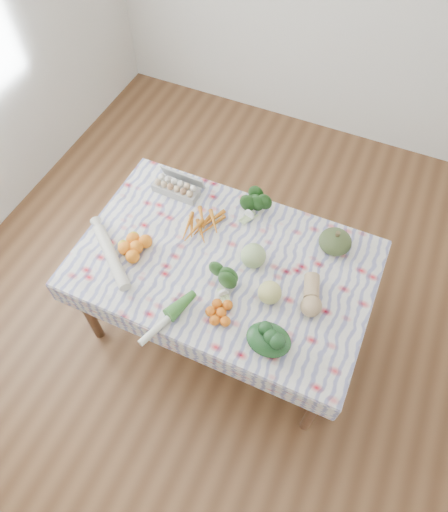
{
  "coord_description": "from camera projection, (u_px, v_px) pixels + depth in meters",
  "views": [
    {
      "loc": [
        0.57,
        -1.28,
        2.91
      ],
      "look_at": [
        0.0,
        0.0,
        0.82
      ],
      "focal_mm": 32.0,
      "sensor_mm": 36.0,
      "label": 1
    }
  ],
  "objects": [
    {
      "name": "broccoli",
      "position": [
        220.0,
        284.0,
        2.42
      ],
      "size": [
        0.2,
        0.2,
        0.1
      ],
      "primitive_type": "ellipsoid",
      "rotation": [
        0.0,
        0.0,
        0.77
      ],
      "color": "#24501D",
      "rests_on": "tablecloth"
    },
    {
      "name": "egg_carton",
      "position": [
        176.0,
        189.0,
        2.82
      ],
      "size": [
        0.29,
        0.12,
        0.08
      ],
      "primitive_type": "cube",
      "rotation": [
        0.0,
        0.0,
        -0.03
      ],
      "color": "#A4A4A0",
      "rests_on": "tablecloth"
    },
    {
      "name": "orange_cluster",
      "position": [
        136.0,
        247.0,
        2.57
      ],
      "size": [
        0.28,
        0.28,
        0.08
      ],
      "primitive_type": "cube",
      "rotation": [
        0.0,
        0.0,
        -0.11
      ],
      "color": "orange",
      "rests_on": "tablecloth"
    },
    {
      "name": "kabocha_squash",
      "position": [
        335.0,
        242.0,
        2.57
      ],
      "size": [
        0.22,
        0.22,
        0.12
      ],
      "primitive_type": "ellipsoid",
      "rotation": [
        0.0,
        0.0,
        -0.18
      ],
      "color": "#3D4C25",
      "rests_on": "tablecloth"
    },
    {
      "name": "daikon",
      "position": [
        112.0,
        257.0,
        2.54
      ],
      "size": [
        0.41,
        0.35,
        0.07
      ],
      "primitive_type": "cylinder",
      "rotation": [
        1.57,
        0.0,
        0.89
      ],
      "color": "beige",
      "rests_on": "tablecloth"
    },
    {
      "name": "kale_bunch",
      "position": [
        255.0,
        206.0,
        2.7
      ],
      "size": [
        0.2,
        0.18,
        0.15
      ],
      "primitive_type": "ellipsoid",
      "rotation": [
        0.0,
        0.0,
        -0.24
      ],
      "color": "#193E14",
      "rests_on": "tablecloth"
    },
    {
      "name": "dining_table",
      "position": [
        224.0,
        270.0,
        2.63
      ],
      "size": [
        1.6,
        1.0,
        0.75
      ],
      "color": "brown",
      "rests_on": "ground"
    },
    {
      "name": "cabbage",
      "position": [
        253.0,
        256.0,
        2.5
      ],
      "size": [
        0.17,
        0.17,
        0.14
      ],
      "primitive_type": "sphere",
      "rotation": [
        0.0,
        0.0,
        0.19
      ],
      "color": "#9AB773",
      "rests_on": "tablecloth"
    },
    {
      "name": "leek",
      "position": [
        167.0,
        319.0,
        2.34
      ],
      "size": [
        0.16,
        0.36,
        0.04
      ],
      "primitive_type": "cylinder",
      "rotation": [
        1.57,
        0.0,
        -0.34
      ],
      "color": "white",
      "rests_on": "tablecloth"
    },
    {
      "name": "mandarin_cluster",
      "position": [
        221.0,
        312.0,
        2.36
      ],
      "size": [
        0.23,
        0.23,
        0.06
      ],
      "primitive_type": "cube",
      "rotation": [
        0.0,
        0.0,
        0.3
      ],
      "color": "orange",
      "rests_on": "tablecloth"
    },
    {
      "name": "spinach_bag",
      "position": [
        269.0,
        339.0,
        2.25
      ],
      "size": [
        0.27,
        0.24,
        0.1
      ],
      "primitive_type": "ellipsoid",
      "rotation": [
        0.0,
        0.0,
        0.29
      ],
      "color": "#143516",
      "rests_on": "tablecloth"
    },
    {
      "name": "tablecloth",
      "position": [
        224.0,
        262.0,
        2.57
      ],
      "size": [
        1.66,
        1.06,
        0.01
      ],
      "primitive_type": "cube",
      "color": "silver",
      "rests_on": "dining_table"
    },
    {
      "name": "butternut_squash",
      "position": [
        312.0,
        295.0,
        2.38
      ],
      "size": [
        0.17,
        0.26,
        0.11
      ],
      "primitive_type": "ellipsoid",
      "rotation": [
        0.0,
        0.0,
        0.28
      ],
      "color": "tan",
      "rests_on": "tablecloth"
    },
    {
      "name": "grapefruit",
      "position": [
        270.0,
        293.0,
        2.38
      ],
      "size": [
        0.15,
        0.15,
        0.13
      ],
      "primitive_type": "sphere",
      "rotation": [
        0.0,
        0.0,
        -0.2
      ],
      "color": "#C9C56A",
      "rests_on": "tablecloth"
    },
    {
      "name": "ground",
      "position": [
        224.0,
        321.0,
        3.2
      ],
      "size": [
        4.5,
        4.5,
        0.0
      ],
      "primitive_type": "plane",
      "color": "brown",
      "rests_on": "ground"
    },
    {
      "name": "carrot_bunch",
      "position": [
        201.0,
        224.0,
        2.68
      ],
      "size": [
        0.27,
        0.25,
        0.05
      ],
      "primitive_type": "cube",
      "rotation": [
        0.0,
        0.0,
        0.08
      ],
      "color": "#C86E19",
      "rests_on": "tablecloth"
    }
  ]
}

